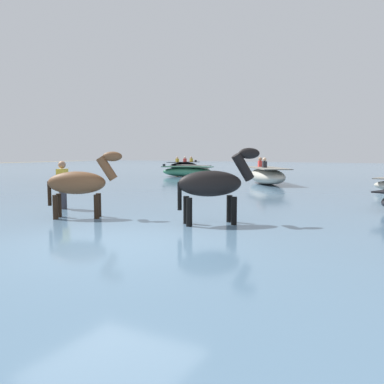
{
  "coord_description": "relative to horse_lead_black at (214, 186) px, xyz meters",
  "views": [
    {
      "loc": [
        4.36,
        -5.21,
        1.87
      ],
      "look_at": [
        -0.6,
        3.85,
        0.84
      ],
      "focal_mm": 37.63,
      "sensor_mm": 36.0,
      "label": 1
    }
  ],
  "objects": [
    {
      "name": "horse_trailing_bay",
      "position": [
        -3.07,
        -0.75,
        -0.05
      ],
      "size": [
        1.6,
        1.21,
        1.88
      ],
      "color": "brown",
      "rests_on": "ground"
    },
    {
      "name": "boat_near_starboard",
      "position": [
        -2.44,
        11.01,
        -0.42
      ],
      "size": [
        3.32,
        4.0,
        1.27
      ],
      "color": "#B2AD9E",
      "rests_on": "water_surface"
    },
    {
      "name": "water_surface",
      "position": [
        -0.7,
        7.56,
        -0.99
      ],
      "size": [
        90.0,
        90.0,
        0.34
      ],
      "primitive_type": "cube",
      "color": "slate",
      "rests_on": "ground"
    },
    {
      "name": "boat_distant_west",
      "position": [
        -8.58,
        14.14,
        -0.5
      ],
      "size": [
        3.41,
        1.67,
        0.77
      ],
      "color": "#337556",
      "rests_on": "water_surface"
    },
    {
      "name": "boat_near_port",
      "position": [
        -10.91,
        19.27,
        -0.55
      ],
      "size": [
        2.99,
        1.38,
        0.54
      ],
      "color": "#B2AD9E",
      "rests_on": "water_surface"
    },
    {
      "name": "person_onlooker_left",
      "position": [
        -4.57,
        0.13,
        -0.29
      ],
      "size": [
        0.3,
        0.37,
        1.63
      ],
      "color": "#383842",
      "rests_on": "ground"
    },
    {
      "name": "ground_plane",
      "position": [
        -0.7,
        -2.44,
        -1.16
      ],
      "size": [
        120.0,
        120.0,
        0.0
      ],
      "primitive_type": "plane",
      "color": "#666051"
    },
    {
      "name": "horse_lead_black",
      "position": [
        0.0,
        0.0,
        0.0
      ],
      "size": [
        1.58,
        1.4,
        1.96
      ],
      "color": "black",
      "rests_on": "ground"
    },
    {
      "name": "boat_mid_outer",
      "position": [
        -14.11,
        23.29,
        -0.48
      ],
      "size": [
        1.92,
        3.44,
        1.14
      ],
      "color": "black",
      "rests_on": "water_surface"
    }
  ]
}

